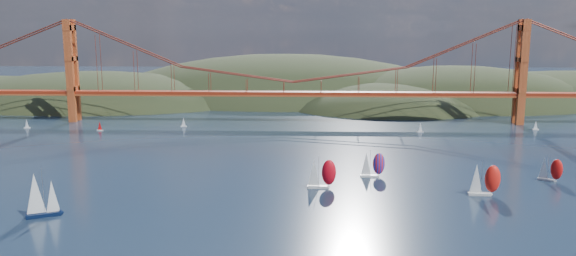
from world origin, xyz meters
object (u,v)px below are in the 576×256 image
Objects in this scene: racer_2 at (550,169)px; racer_1 at (484,179)px; racer_0 at (321,173)px; sloop_navy at (40,195)px; racer_rwb at (372,164)px.

racer_1 is at bearing -113.62° from racer_2.
racer_0 is at bearing 175.47° from racer_1.
racer_rwb is (94.84, 44.79, -1.50)m from sloop_navy.
racer_0 is at bearing -4.07° from sloop_navy.
sloop_navy reaches higher than racer_1.
racer_1 is at bearing -33.27° from racer_rwb.
sloop_navy is at bearing -158.91° from racer_0.
racer_1 reaches higher than racer_2.
racer_2 is (27.21, 17.41, -0.98)m from racer_1.
racer_1 reaches higher than racer_0.
racer_1 is at bearing -7.49° from racer_0.
racer_rwb is (-31.95, 20.24, -0.60)m from racer_1.
racer_0 is 50.21m from racer_1.
sloop_navy is at bearing -130.99° from racer_2.
racer_rwb is (-59.16, 2.83, 0.38)m from racer_2.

